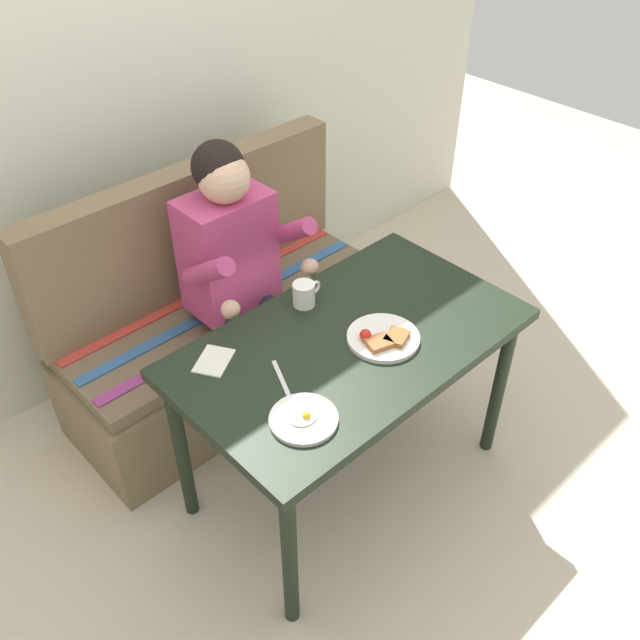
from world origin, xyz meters
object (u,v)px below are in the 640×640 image
at_px(coffee_mug, 304,293).
at_px(fork, 281,379).
at_px(napkin, 214,361).
at_px(plate_eggs, 304,419).
at_px(couch, 223,324).
at_px(plate_breakfast, 384,338).
at_px(person, 240,264).
at_px(table, 350,356).

relative_size(coffee_mug, fork, 0.69).
bearing_deg(napkin, plate_eggs, -84.14).
xyz_separation_m(couch, plate_breakfast, (0.07, -0.85, 0.41)).
relative_size(couch, person, 1.19).
distance_m(coffee_mug, napkin, 0.42).
distance_m(plate_eggs, coffee_mug, 0.56).
relative_size(table, napkin, 8.85).
bearing_deg(couch, person, -92.88).
bearing_deg(napkin, table, -28.63).
bearing_deg(coffee_mug, fork, -142.96).
distance_m(plate_breakfast, napkin, 0.57).
relative_size(couch, napkin, 10.63).
distance_m(person, plate_eggs, 0.84).
bearing_deg(plate_eggs, table, 24.83).
xyz_separation_m(plate_breakfast, fork, (-0.37, 0.10, -0.01)).
height_order(couch, plate_eggs, couch).
height_order(table, plate_eggs, plate_eggs).
height_order(person, plate_eggs, person).
height_order(plate_eggs, coffee_mug, coffee_mug).
distance_m(table, fork, 0.31).
relative_size(table, couch, 0.83).
bearing_deg(fork, plate_eggs, -86.37).
bearing_deg(couch, napkin, -126.56).
bearing_deg(fork, person, 87.46).
bearing_deg(fork, napkin, 140.71).
relative_size(table, coffee_mug, 10.17).
height_order(plate_breakfast, plate_eggs, plate_breakfast).
xyz_separation_m(couch, plate_eggs, (-0.36, -0.93, 0.41)).
relative_size(couch, plate_eggs, 7.04).
xyz_separation_m(table, person, (-0.01, 0.59, 0.09)).
distance_m(plate_eggs, napkin, 0.39).
bearing_deg(person, couch, 87.12).
bearing_deg(coffee_mug, table, -93.20).
distance_m(couch, person, 0.45).
distance_m(couch, coffee_mug, 0.69).
xyz_separation_m(table, plate_eggs, (-0.36, -0.17, 0.09)).
xyz_separation_m(person, plate_breakfast, (0.08, -0.67, 0.00)).
height_order(table, plate_breakfast, plate_breakfast).
xyz_separation_m(couch, person, (-0.01, -0.17, 0.41)).
bearing_deg(coffee_mug, couch, 91.51).
bearing_deg(plate_breakfast, fork, 165.56).
distance_m(plate_breakfast, plate_eggs, 0.44).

